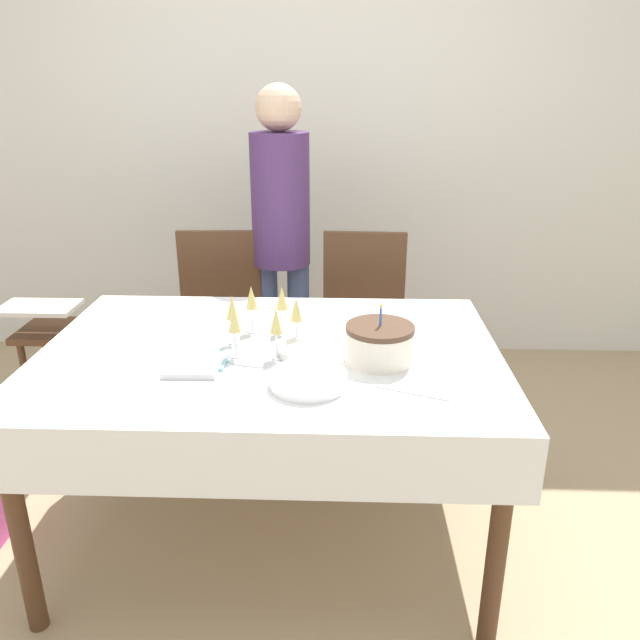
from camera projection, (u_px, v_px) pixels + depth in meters
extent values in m
plane|color=tan|center=(275.00, 532.00, 2.41)|extent=(12.00, 12.00, 0.00)
cube|color=silver|center=(302.00, 133.00, 3.65)|extent=(8.00, 0.05, 2.70)
cube|color=white|center=(270.00, 353.00, 2.14)|extent=(1.54, 1.06, 0.03)
cube|color=white|center=(271.00, 377.00, 2.17)|extent=(1.57, 1.09, 0.21)
cylinder|color=#51331E|center=(20.00, 531.00, 1.86)|extent=(0.06, 0.06, 0.74)
cylinder|color=#51331E|center=(498.00, 543.00, 1.82)|extent=(0.06, 0.06, 0.74)
cylinder|color=#51331E|center=(124.00, 387.00, 2.74)|extent=(0.06, 0.06, 0.74)
cylinder|color=#51331E|center=(448.00, 393.00, 2.70)|extent=(0.06, 0.06, 0.74)
cube|color=#51331E|center=(218.00, 346.00, 3.00)|extent=(0.44, 0.44, 0.04)
cube|color=#51331E|center=(220.00, 281.00, 3.08)|extent=(0.40, 0.06, 0.50)
cylinder|color=#51331E|center=(254.00, 406.00, 2.91)|extent=(0.04, 0.04, 0.42)
cylinder|color=#51331E|center=(177.00, 407.00, 2.91)|extent=(0.04, 0.04, 0.42)
cylinder|color=#51331E|center=(260.00, 373.00, 3.25)|extent=(0.04, 0.04, 0.42)
cylinder|color=#51331E|center=(191.00, 373.00, 3.24)|extent=(0.04, 0.04, 0.42)
cube|color=#51331E|center=(362.00, 348.00, 2.97)|extent=(0.44, 0.44, 0.04)
cube|color=#51331E|center=(364.00, 282.00, 3.05)|extent=(0.40, 0.05, 0.50)
cylinder|color=#51331E|center=(399.00, 411.00, 2.87)|extent=(0.04, 0.04, 0.42)
cylinder|color=#51331E|center=(322.00, 408.00, 2.90)|extent=(0.04, 0.04, 0.42)
cylinder|color=#51331E|center=(397.00, 376.00, 3.21)|extent=(0.04, 0.04, 0.42)
cylinder|color=#51331E|center=(327.00, 374.00, 3.24)|extent=(0.04, 0.04, 0.42)
cylinder|color=silver|center=(379.00, 346.00, 2.03)|extent=(0.22, 0.22, 0.11)
cylinder|color=#4C3323|center=(380.00, 328.00, 2.00)|extent=(0.22, 0.22, 0.02)
cylinder|color=#3F72D8|center=(381.00, 317.00, 1.99)|extent=(0.01, 0.01, 0.06)
sphere|color=#F9CC4C|center=(381.00, 306.00, 1.98)|extent=(0.01, 0.01, 0.01)
cylinder|color=silver|center=(264.00, 345.00, 2.16)|extent=(0.36, 0.36, 0.01)
cylinder|color=silver|center=(297.00, 344.00, 2.16)|extent=(0.05, 0.05, 0.00)
cylinder|color=silver|center=(297.00, 332.00, 2.14)|extent=(0.01, 0.01, 0.08)
cone|color=#E0CC72|center=(296.00, 309.00, 2.11)|extent=(0.04, 0.04, 0.08)
cylinder|color=silver|center=(283.00, 331.00, 2.27)|extent=(0.05, 0.05, 0.00)
cylinder|color=silver|center=(282.00, 320.00, 2.25)|extent=(0.01, 0.01, 0.08)
cone|color=#E0CC72|center=(282.00, 298.00, 2.22)|extent=(0.04, 0.04, 0.08)
cylinder|color=silver|center=(253.00, 331.00, 2.27)|extent=(0.05, 0.05, 0.00)
cylinder|color=silver|center=(252.00, 319.00, 2.26)|extent=(0.01, 0.01, 0.08)
cone|color=#E0CC72|center=(251.00, 297.00, 2.22)|extent=(0.04, 0.04, 0.08)
cylinder|color=silver|center=(234.00, 342.00, 2.17)|extent=(0.05, 0.05, 0.00)
cylinder|color=silver|center=(233.00, 330.00, 2.16)|extent=(0.01, 0.01, 0.08)
cone|color=#E0CC72|center=(232.00, 307.00, 2.13)|extent=(0.04, 0.04, 0.08)
cylinder|color=silver|center=(236.00, 356.00, 2.07)|extent=(0.05, 0.05, 0.00)
cylinder|color=silver|center=(236.00, 343.00, 2.05)|extent=(0.01, 0.01, 0.08)
cone|color=#E0CC72|center=(234.00, 319.00, 2.02)|extent=(0.04, 0.04, 0.08)
cylinder|color=silver|center=(277.00, 357.00, 2.06)|extent=(0.05, 0.05, 0.00)
cylinder|color=silver|center=(277.00, 345.00, 2.04)|extent=(0.01, 0.01, 0.08)
cone|color=#E0CC72|center=(276.00, 320.00, 2.01)|extent=(0.04, 0.04, 0.08)
cylinder|color=white|center=(308.00, 385.00, 1.88)|extent=(0.23, 0.23, 0.01)
cylinder|color=white|center=(308.00, 383.00, 1.87)|extent=(0.23, 0.23, 0.01)
cylinder|color=white|center=(308.00, 381.00, 1.87)|extent=(0.23, 0.23, 0.01)
cylinder|color=white|center=(308.00, 379.00, 1.87)|extent=(0.23, 0.23, 0.01)
cylinder|color=white|center=(308.00, 376.00, 1.87)|extent=(0.23, 0.23, 0.01)
cylinder|color=white|center=(308.00, 374.00, 1.86)|extent=(0.23, 0.23, 0.01)
cylinder|color=silver|center=(305.00, 355.00, 2.08)|extent=(0.18, 0.18, 0.01)
cylinder|color=silver|center=(305.00, 354.00, 2.08)|extent=(0.18, 0.18, 0.01)
cylinder|color=silver|center=(305.00, 352.00, 2.07)|extent=(0.18, 0.18, 0.01)
cylinder|color=silver|center=(305.00, 350.00, 2.07)|extent=(0.18, 0.18, 0.01)
cylinder|color=silver|center=(305.00, 348.00, 2.07)|extent=(0.18, 0.18, 0.01)
cube|color=silver|center=(401.00, 390.00, 1.85)|extent=(0.29, 0.13, 0.00)
cube|color=silver|center=(190.00, 373.00, 1.94)|extent=(0.17, 0.06, 0.02)
cube|color=#8CC6E0|center=(204.00, 360.00, 2.04)|extent=(0.15, 0.15, 0.01)
cylinder|color=#3F4C72|center=(268.00, 337.00, 3.23)|extent=(0.11, 0.11, 0.79)
cylinder|color=#3F4C72|center=(299.00, 337.00, 3.22)|extent=(0.11, 0.11, 0.79)
cylinder|color=#4C2D60|center=(280.00, 200.00, 2.97)|extent=(0.28, 0.28, 0.62)
sphere|color=#D8B293|center=(278.00, 107.00, 2.82)|extent=(0.21, 0.21, 0.21)
cube|color=#51331E|center=(54.00, 331.00, 2.89)|extent=(0.30, 0.30, 0.03)
cube|color=silver|center=(39.00, 308.00, 2.74)|extent=(0.33, 0.20, 0.02)
cylinder|color=#51331E|center=(29.00, 396.00, 2.89)|extent=(0.03, 0.03, 0.54)
cylinder|color=#51331E|center=(76.00, 396.00, 2.88)|extent=(0.03, 0.03, 0.54)
cylinder|color=#51331E|center=(50.00, 375.00, 3.10)|extent=(0.03, 0.03, 0.54)
cylinder|color=#51331E|center=(94.00, 376.00, 3.09)|extent=(0.03, 0.03, 0.54)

